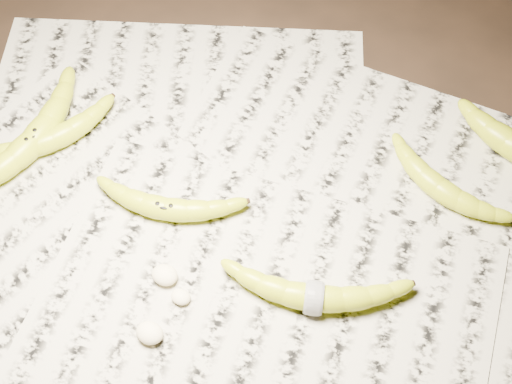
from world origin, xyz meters
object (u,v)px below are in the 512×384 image
at_px(banana_left_b, 52,138).
at_px(banana_taped, 314,297).
at_px(banana_left_a, 32,140).
at_px(banana_upper_a, 439,186).
at_px(banana_center, 166,207).

relative_size(banana_left_b, banana_taped, 0.83).
xyz_separation_m(banana_left_a, banana_upper_a, (0.53, 0.16, -0.00)).
bearing_deg(banana_center, banana_left_b, 156.50).
bearing_deg(banana_left_b, banana_center, -62.58).
xyz_separation_m(banana_left_b, banana_taped, (0.42, -0.07, 0.00)).
bearing_deg(banana_center, banana_upper_a, 15.35).
bearing_deg(banana_left_b, banana_taped, -62.45).
height_order(banana_left_b, banana_upper_a, banana_left_b).
relative_size(banana_taped, banana_upper_a, 1.25).
height_order(banana_left_b, banana_center, banana_left_b).
xyz_separation_m(banana_left_a, banana_center, (0.22, -0.02, -0.00)).
distance_m(banana_left_b, banana_taped, 0.42).
relative_size(banana_center, banana_upper_a, 1.06).
distance_m(banana_left_b, banana_center, 0.20).
distance_m(banana_center, banana_upper_a, 0.36).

